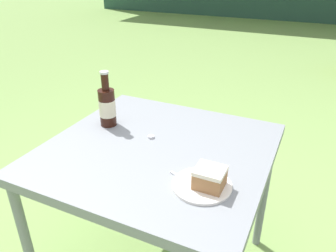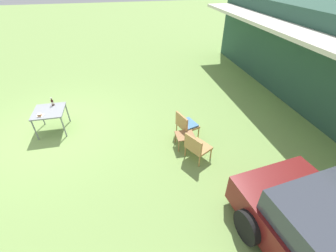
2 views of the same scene
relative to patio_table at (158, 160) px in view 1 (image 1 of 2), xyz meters
The scene contains 5 objects.
patio_table is the anchor object (origin of this frame).
cake_on_plate 0.33m from the patio_table, 32.08° to the right, with size 0.20×0.20×0.08m.
cola_bottle_near 0.35m from the patio_table, 163.98° to the left, with size 0.08×0.08×0.26m.
fork 0.29m from the patio_table, 38.31° to the right, with size 0.19×0.07×0.01m.
loose_bottle_cap 0.11m from the patio_table, 136.58° to the left, with size 0.03×0.03×0.01m.
Camera 1 is at (0.53, -1.02, 1.40)m, focal length 35.00 mm.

